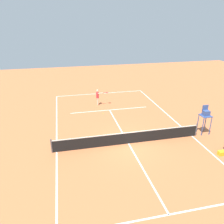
# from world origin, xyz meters

# --- Properties ---
(ground_plane) EXTENTS (60.00, 60.00, 0.00)m
(ground_plane) POSITION_xyz_m (0.00, 0.00, 0.00)
(ground_plane) COLOR #C66B3D
(court_lines) EXTENTS (10.74, 25.02, 0.01)m
(court_lines) POSITION_xyz_m (0.00, 0.00, 0.00)
(court_lines) COLOR white
(court_lines) RESTS_ON ground
(tennis_net) EXTENTS (11.34, 0.10, 1.07)m
(tennis_net) POSITION_xyz_m (0.00, 0.00, 0.50)
(tennis_net) COLOR #4C4C51
(tennis_net) RESTS_ON ground
(player_serving) EXTENTS (1.30, 0.50, 1.74)m
(player_serving) POSITION_xyz_m (0.89, -8.57, 1.04)
(player_serving) COLOR beige
(player_serving) RESTS_ON ground
(tennis_ball) EXTENTS (0.07, 0.07, 0.07)m
(tennis_ball) POSITION_xyz_m (0.81, -6.04, 0.03)
(tennis_ball) COLOR #CCE033
(tennis_ball) RESTS_ON ground
(umpire_chair) EXTENTS (0.80, 0.80, 2.41)m
(umpire_chair) POSITION_xyz_m (-6.45, -0.28, 1.61)
(umpire_chair) COLOR #38518C
(umpire_chair) RESTS_ON ground
(equipment_bag) EXTENTS (0.76, 0.32, 0.30)m
(equipment_bag) POSITION_xyz_m (-6.00, 2.90, 0.15)
(equipment_bag) COLOR yellow
(equipment_bag) RESTS_ON ground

